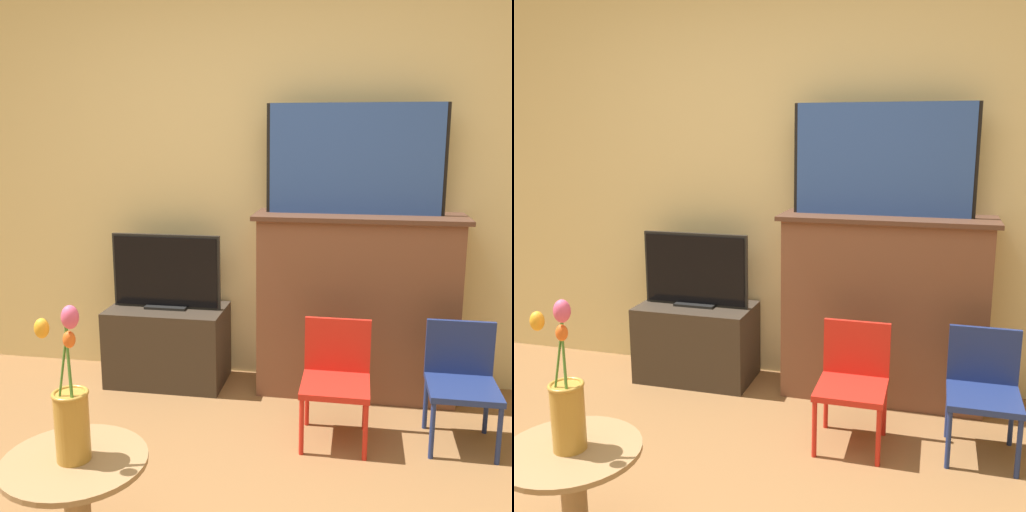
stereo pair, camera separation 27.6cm
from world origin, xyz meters
TOP-DOWN VIEW (x-y plane):
  - wall_back at (0.00, 2.13)m, footprint 8.00×0.06m
  - fireplace_mantel at (0.55, 1.92)m, footprint 1.19×0.39m
  - painting at (0.51, 1.93)m, footprint 1.00×0.03m
  - tv_stand at (-0.60, 1.88)m, footprint 0.71×0.41m
  - tv_monitor at (-0.60, 1.88)m, footprint 0.67×0.12m
  - chair_red at (0.46, 1.35)m, footprint 0.34×0.34m
  - chair_blue at (1.07, 1.42)m, footprint 0.34×0.34m
  - side_table at (-0.38, 0.22)m, footprint 0.50×0.50m
  - vase_tulips at (-0.38, 0.21)m, footprint 0.16×0.15m

SIDE VIEW (x-z plane):
  - tv_stand at x=-0.60m, z-range 0.00..0.48m
  - side_table at x=-0.38m, z-range 0.07..0.51m
  - chair_red at x=0.46m, z-range 0.04..0.64m
  - chair_blue at x=1.07m, z-range 0.04..0.64m
  - fireplace_mantel at x=0.55m, z-range 0.01..1.09m
  - vase_tulips at x=-0.38m, z-range 0.33..0.90m
  - tv_monitor at x=-0.60m, z-range 0.47..0.92m
  - wall_back at x=0.00m, z-range 0.00..2.70m
  - painting at x=0.51m, z-range 1.07..1.69m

